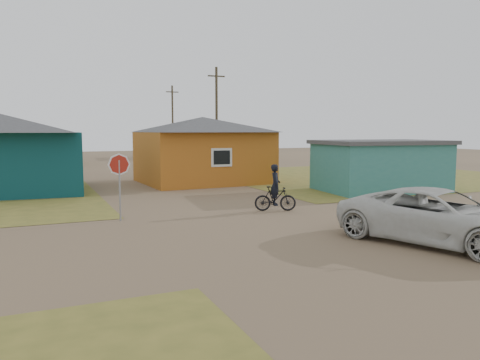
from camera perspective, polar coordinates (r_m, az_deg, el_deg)
name	(u,v)px	position (r m, az deg, el deg)	size (l,w,h in m)	color
ground	(279,231)	(14.58, 4.72, -6.24)	(120.00, 120.00, 0.00)	brown
grass_ne	(367,176)	(33.08, 15.21, 0.48)	(20.00, 18.00, 0.00)	olive
house_yellow	(203,149)	(28.10, -4.56, 3.81)	(7.72, 6.76, 3.90)	#B5631B
shed_turquoise	(380,165)	(25.13, 16.71, 1.72)	(6.71, 4.93, 2.60)	#387C72
house_pale_west	(42,144)	(46.50, -23.02, 4.05)	(7.04, 6.15, 3.60)	#A9B097
house_beige_east	(189,141)	(55.13, -6.24, 4.73)	(6.95, 6.05, 3.60)	tan
utility_pole_near	(217,117)	(36.99, -2.87, 7.66)	(1.40, 0.20, 8.00)	#433A28
utility_pole_far	(173,121)	(52.49, -8.22, 7.13)	(1.40, 0.20, 8.00)	#433A28
stop_sign	(119,171)	(16.41, -14.51, 1.06)	(0.72, 0.31, 2.33)	gray
cyclist	(275,194)	(18.06, 4.33, -1.72)	(1.65, 1.04, 1.81)	black
vehicle	(439,217)	(13.93, 23.14, -4.12)	(2.50, 5.43, 1.51)	silver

